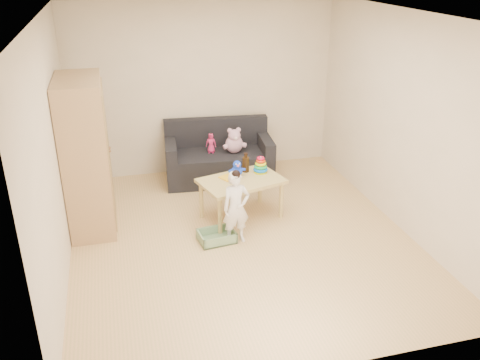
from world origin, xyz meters
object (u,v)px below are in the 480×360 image
object	(u,v)px
wardrobe	(86,155)
sofa	(219,166)
toddler	(236,208)
play_table	(241,199)

from	to	relation	value
wardrobe	sofa	distance (m)	2.20
wardrobe	toddler	xyz separation A→B (m)	(1.65, -0.86, -0.50)
sofa	play_table	size ratio (longest dim) A/B	1.55
sofa	play_table	world-z (taller)	play_table
sofa	play_table	xyz separation A→B (m)	(0.02, -1.27, 0.05)
sofa	toddler	bearing A→B (deg)	-90.69
sofa	toddler	xyz separation A→B (m)	(-0.19, -1.83, 0.21)
wardrobe	play_table	xyz separation A→B (m)	(1.86, -0.30, -0.67)
toddler	play_table	bearing A→B (deg)	65.41
sofa	toddler	distance (m)	1.85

